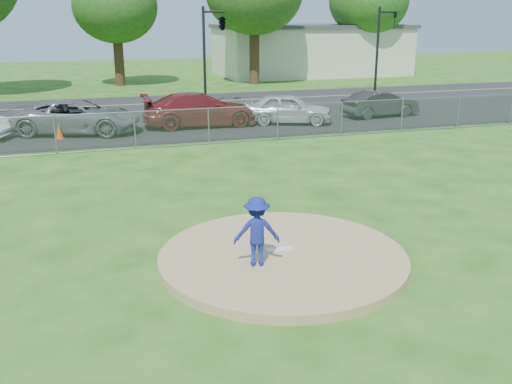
{
  "coord_description": "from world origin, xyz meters",
  "views": [
    {
      "loc": [
        -3.88,
        -10.77,
        5.17
      ],
      "look_at": [
        0.0,
        2.0,
        1.0
      ],
      "focal_mm": 40.0,
      "sensor_mm": 36.0,
      "label": 1
    }
  ],
  "objects_px": {
    "traffic_signal_center": "(220,24)",
    "traffic_cone": "(59,131)",
    "commercial_building": "(310,49)",
    "parked_car_pearl": "(288,109)",
    "parked_car_gray": "(78,117)",
    "parked_car_darkred": "(200,109)",
    "traffic_signal_right": "(381,45)",
    "pitcher": "(257,231)",
    "parked_car_charcoal": "(380,104)"
  },
  "relations": [
    {
      "from": "pitcher",
      "to": "traffic_signal_center",
      "type": "bearing_deg",
      "value": -89.64
    },
    {
      "from": "traffic_signal_center",
      "to": "commercial_building",
      "type": "bearing_deg",
      "value": 53.06
    },
    {
      "from": "traffic_cone",
      "to": "parked_car_darkred",
      "type": "distance_m",
      "value": 6.57
    },
    {
      "from": "commercial_building",
      "to": "traffic_cone",
      "type": "relative_size",
      "value": 23.87
    },
    {
      "from": "traffic_signal_center",
      "to": "parked_car_pearl",
      "type": "xyz_separation_m",
      "value": [
        1.79,
        -6.5,
        -3.87
      ]
    },
    {
      "from": "pitcher",
      "to": "parked_car_pearl",
      "type": "height_order",
      "value": "pitcher"
    },
    {
      "from": "traffic_signal_center",
      "to": "parked_car_pearl",
      "type": "height_order",
      "value": "traffic_signal_center"
    },
    {
      "from": "commercial_building",
      "to": "pitcher",
      "type": "xyz_separation_m",
      "value": [
        -16.71,
        -38.38,
        -1.23
      ]
    },
    {
      "from": "traffic_cone",
      "to": "parked_car_pearl",
      "type": "height_order",
      "value": "parked_car_pearl"
    },
    {
      "from": "parked_car_charcoal",
      "to": "parked_car_gray",
      "type": "bearing_deg",
      "value": 83.19
    },
    {
      "from": "parked_car_pearl",
      "to": "parked_car_gray",
      "type": "bearing_deg",
      "value": 107.35
    },
    {
      "from": "pitcher",
      "to": "parked_car_charcoal",
      "type": "distance_m",
      "value": 20.18
    },
    {
      "from": "traffic_signal_center",
      "to": "parked_car_gray",
      "type": "height_order",
      "value": "traffic_signal_center"
    },
    {
      "from": "traffic_signal_center",
      "to": "traffic_signal_right",
      "type": "distance_m",
      "value": 10.34
    },
    {
      "from": "pitcher",
      "to": "parked_car_gray",
      "type": "distance_m",
      "value": 16.67
    },
    {
      "from": "parked_car_pearl",
      "to": "traffic_signal_center",
      "type": "bearing_deg",
      "value": 35.26
    },
    {
      "from": "parked_car_gray",
      "to": "parked_car_charcoal",
      "type": "distance_m",
      "value": 15.25
    },
    {
      "from": "commercial_building",
      "to": "parked_car_darkred",
      "type": "xyz_separation_m",
      "value": [
        -14.52,
        -21.92,
        -1.35
      ]
    },
    {
      "from": "parked_car_darkred",
      "to": "parked_car_pearl",
      "type": "height_order",
      "value": "parked_car_darkred"
    },
    {
      "from": "traffic_signal_right",
      "to": "commercial_building",
      "type": "bearing_deg",
      "value": 83.71
    },
    {
      "from": "commercial_building",
      "to": "parked_car_darkred",
      "type": "bearing_deg",
      "value": -123.51
    },
    {
      "from": "traffic_signal_center",
      "to": "traffic_cone",
      "type": "height_order",
      "value": "traffic_signal_center"
    },
    {
      "from": "traffic_signal_center",
      "to": "parked_car_darkred",
      "type": "relative_size",
      "value": 1.02
    },
    {
      "from": "commercial_building",
      "to": "parked_car_gray",
      "type": "bearing_deg",
      "value": -132.4
    },
    {
      "from": "traffic_signal_right",
      "to": "traffic_signal_center",
      "type": "bearing_deg",
      "value": -180.0
    },
    {
      "from": "traffic_signal_right",
      "to": "parked_car_darkred",
      "type": "height_order",
      "value": "traffic_signal_right"
    },
    {
      "from": "pitcher",
      "to": "parked_car_darkred",
      "type": "xyz_separation_m",
      "value": [
        2.19,
        16.46,
        -0.13
      ]
    },
    {
      "from": "commercial_building",
      "to": "parked_car_pearl",
      "type": "relative_size",
      "value": 3.82
    },
    {
      "from": "pitcher",
      "to": "parked_car_pearl",
      "type": "relative_size",
      "value": 0.34
    },
    {
      "from": "traffic_signal_center",
      "to": "parked_car_charcoal",
      "type": "bearing_deg",
      "value": -40.13
    },
    {
      "from": "commercial_building",
      "to": "pitcher",
      "type": "height_order",
      "value": "commercial_building"
    },
    {
      "from": "pitcher",
      "to": "traffic_cone",
      "type": "relative_size",
      "value": 2.13
    },
    {
      "from": "traffic_cone",
      "to": "parked_car_darkred",
      "type": "xyz_separation_m",
      "value": [
        6.44,
        1.22,
        0.45
      ]
    },
    {
      "from": "commercial_building",
      "to": "parked_car_darkred",
      "type": "distance_m",
      "value": 26.33
    },
    {
      "from": "traffic_signal_center",
      "to": "parked_car_pearl",
      "type": "relative_size",
      "value": 1.3
    },
    {
      "from": "parked_car_darkred",
      "to": "traffic_signal_center",
      "type": "bearing_deg",
      "value": -21.71
    },
    {
      "from": "traffic_signal_center",
      "to": "parked_car_pearl",
      "type": "bearing_deg",
      "value": -74.62
    },
    {
      "from": "pitcher",
      "to": "parked_car_charcoal",
      "type": "xyz_separation_m",
      "value": [
        11.81,
        16.37,
        -0.25
      ]
    },
    {
      "from": "traffic_signal_right",
      "to": "parked_car_gray",
      "type": "bearing_deg",
      "value": -161.74
    },
    {
      "from": "parked_car_gray",
      "to": "parked_car_charcoal",
      "type": "bearing_deg",
      "value": -72.74
    },
    {
      "from": "traffic_signal_right",
      "to": "parked_car_charcoal",
      "type": "relative_size",
      "value": 1.38
    },
    {
      "from": "commercial_building",
      "to": "parked_car_pearl",
      "type": "height_order",
      "value": "commercial_building"
    },
    {
      "from": "traffic_cone",
      "to": "pitcher",
      "type": "bearing_deg",
      "value": -74.41
    },
    {
      "from": "parked_car_gray",
      "to": "parked_car_pearl",
      "type": "bearing_deg",
      "value": -75.47
    },
    {
      "from": "traffic_cone",
      "to": "parked_car_darkred",
      "type": "bearing_deg",
      "value": 10.68
    },
    {
      "from": "commercial_building",
      "to": "traffic_cone",
      "type": "distance_m",
      "value": 31.27
    },
    {
      "from": "traffic_signal_right",
      "to": "pitcher",
      "type": "xyz_separation_m",
      "value": [
        -14.94,
        -22.38,
        -2.43
      ]
    },
    {
      "from": "traffic_signal_center",
      "to": "traffic_cone",
      "type": "distance_m",
      "value": 12.2
    },
    {
      "from": "traffic_signal_center",
      "to": "parked_car_darkred",
      "type": "xyz_separation_m",
      "value": [
        -2.48,
        -5.92,
        -3.8
      ]
    },
    {
      "from": "parked_car_pearl",
      "to": "pitcher",
      "type": "bearing_deg",
      "value": 177.72
    }
  ]
}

